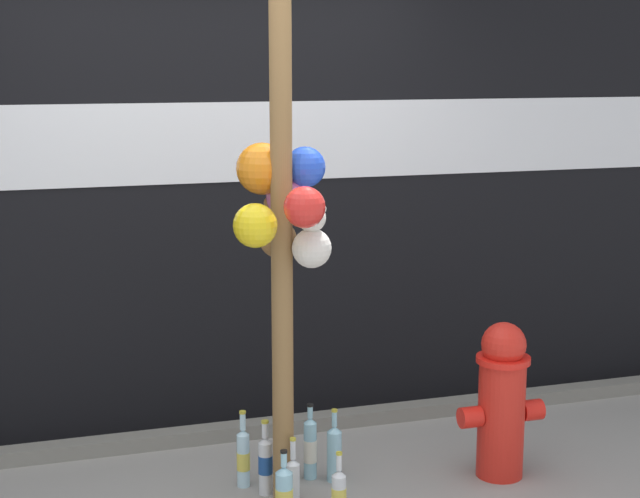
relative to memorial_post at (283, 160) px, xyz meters
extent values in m
cube|color=black|center=(-0.14, 1.16, 0.02)|extent=(10.00, 0.20, 3.27)
cube|color=silver|center=(0.49, 1.06, -0.01)|extent=(4.84, 0.01, 0.44)
cube|color=slate|center=(-0.14, 0.81, -1.57)|extent=(8.00, 0.12, 0.08)
cylinder|color=olive|center=(-0.01, -0.01, -0.16)|extent=(0.10, 0.10, 2.91)
sphere|color=orange|center=(-0.07, 0.09, -0.05)|extent=(0.24, 0.24, 0.24)
sphere|color=red|center=(0.04, -0.22, -0.18)|extent=(0.18, 0.18, 0.18)
sphere|color=blue|center=(0.12, 0.04, -0.04)|extent=(0.19, 0.19, 0.19)
sphere|color=#D66BB2|center=(0.05, 0.09, -0.18)|extent=(0.21, 0.21, 0.21)
sphere|color=yellow|center=(-0.16, -0.13, -0.27)|extent=(0.19, 0.19, 0.19)
sphere|color=brown|center=(0.01, 0.13, -0.38)|extent=(0.18, 0.18, 0.18)
sphere|color=brown|center=(0.01, 0.13, -0.25)|extent=(0.13, 0.13, 0.13)
sphere|color=brown|center=(-0.03, 0.13, -0.21)|extent=(0.05, 0.05, 0.05)
sphere|color=brown|center=(0.05, 0.13, -0.21)|extent=(0.05, 0.05, 0.05)
sphere|color=brown|center=(0.01, 0.08, -0.25)|extent=(0.04, 0.04, 0.04)
sphere|color=silver|center=(0.11, -0.08, -0.39)|extent=(0.18, 0.18, 0.18)
sphere|color=silver|center=(0.11, -0.08, -0.25)|extent=(0.13, 0.13, 0.13)
sphere|color=silver|center=(0.07, -0.08, -0.21)|extent=(0.05, 0.05, 0.05)
sphere|color=silver|center=(0.15, -0.08, -0.21)|extent=(0.05, 0.05, 0.05)
sphere|color=#9D9992|center=(0.11, -0.14, -0.25)|extent=(0.05, 0.05, 0.05)
cylinder|color=red|center=(1.10, -0.07, -1.32)|extent=(0.23, 0.23, 0.59)
cylinder|color=red|center=(1.10, -0.07, -1.01)|extent=(0.27, 0.27, 0.03)
sphere|color=red|center=(1.10, -0.07, -0.93)|extent=(0.22, 0.22, 0.22)
cylinder|color=red|center=(0.93, -0.07, -1.29)|extent=(0.10, 0.10, 0.10)
cylinder|color=red|center=(1.27, -0.07, -1.29)|extent=(0.10, 0.10, 0.10)
cylinder|color=#B2DBEA|center=(-0.16, 0.19, -1.48)|extent=(0.06, 0.06, 0.27)
cone|color=#B2DBEA|center=(-0.16, 0.19, -1.34)|extent=(0.06, 0.06, 0.03)
cylinder|color=#B2DBEA|center=(-0.16, 0.19, -1.28)|extent=(0.03, 0.03, 0.08)
cylinder|color=#D8C64C|center=(-0.16, 0.19, -1.48)|extent=(0.06, 0.06, 0.09)
cylinder|color=gold|center=(-0.16, 0.19, -1.23)|extent=(0.03, 0.03, 0.01)
cylinder|color=#93CCE0|center=(-0.07, -0.23, -1.50)|extent=(0.08, 0.08, 0.24)
cone|color=#93CCE0|center=(-0.07, -0.23, -1.36)|extent=(0.08, 0.08, 0.03)
cylinder|color=#93CCE0|center=(-0.07, -0.23, -1.31)|extent=(0.03, 0.03, 0.06)
cylinder|color=#D8C64C|center=(-0.07, -0.23, -1.50)|extent=(0.08, 0.08, 0.09)
cylinder|color=black|center=(-0.07, -0.23, -1.28)|extent=(0.03, 0.03, 0.01)
cylinder|color=silver|center=(0.18, -0.28, -1.51)|extent=(0.07, 0.07, 0.21)
cone|color=silver|center=(0.18, -0.28, -1.39)|extent=(0.07, 0.07, 0.03)
cylinder|color=silver|center=(0.18, -0.28, -1.34)|extent=(0.03, 0.03, 0.07)
cylinder|color=#D8C64C|center=(0.18, -0.28, -1.50)|extent=(0.07, 0.07, 0.08)
cylinder|color=gold|center=(0.18, -0.28, -1.30)|extent=(0.03, 0.03, 0.01)
cylinder|color=#93CCE0|center=(0.28, 0.11, -1.49)|extent=(0.07, 0.07, 0.26)
cone|color=#93CCE0|center=(0.28, 0.11, -1.34)|extent=(0.07, 0.07, 0.03)
cylinder|color=#93CCE0|center=(0.28, 0.11, -1.29)|extent=(0.03, 0.03, 0.08)
cylinder|color=gold|center=(0.28, 0.11, -1.25)|extent=(0.03, 0.03, 0.01)
cylinder|color=silver|center=(0.02, -0.09, -1.51)|extent=(0.06, 0.06, 0.21)
cone|color=silver|center=(0.02, -0.09, -1.40)|extent=(0.06, 0.06, 0.03)
cylinder|color=silver|center=(0.02, -0.09, -1.34)|extent=(0.03, 0.03, 0.09)
cylinder|color=gold|center=(0.02, -0.09, -1.28)|extent=(0.03, 0.03, 0.01)
cylinder|color=#93CCE0|center=(0.18, 0.18, -1.47)|extent=(0.06, 0.06, 0.29)
cone|color=#93CCE0|center=(0.18, 0.18, -1.31)|extent=(0.06, 0.06, 0.03)
cylinder|color=#93CCE0|center=(0.18, 0.18, -1.27)|extent=(0.03, 0.03, 0.06)
cylinder|color=silver|center=(0.18, 0.18, -1.47)|extent=(0.07, 0.07, 0.11)
cylinder|color=black|center=(0.18, 0.18, -1.23)|extent=(0.03, 0.03, 0.01)
cylinder|color=silver|center=(-0.08, 0.07, -1.48)|extent=(0.07, 0.07, 0.26)
cone|color=silver|center=(-0.08, 0.07, -1.34)|extent=(0.07, 0.07, 0.03)
cylinder|color=silver|center=(-0.08, 0.07, -1.29)|extent=(0.03, 0.03, 0.07)
cylinder|color=#1E478C|center=(-0.08, 0.07, -1.46)|extent=(0.07, 0.07, 0.09)
cylinder|color=gold|center=(-0.08, 0.07, -1.25)|extent=(0.04, 0.04, 0.01)
cylinder|color=#B2DBEA|center=(0.06, 0.19, -1.51)|extent=(0.06, 0.06, 0.21)
cone|color=#B2DBEA|center=(0.06, 0.19, -1.40)|extent=(0.06, 0.06, 0.03)
cylinder|color=#B2DBEA|center=(0.06, 0.19, -1.34)|extent=(0.03, 0.03, 0.08)
cylinder|color=silver|center=(0.06, 0.19, -1.52)|extent=(0.07, 0.07, 0.05)
cylinder|color=gold|center=(0.06, 0.19, -1.30)|extent=(0.03, 0.03, 0.01)
camera|label=1|loc=(-1.13, -4.18, 0.44)|focal=54.74mm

